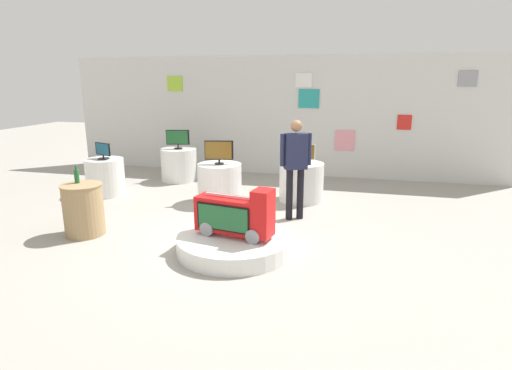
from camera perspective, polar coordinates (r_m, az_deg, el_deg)
ground_plane at (r=6.64m, az=-4.91°, el=-7.19°), size 30.00×30.00×0.00m
back_wall_display at (r=10.81m, az=3.13°, el=9.40°), size 11.33×0.13×3.00m
main_display_pedestal at (r=6.08m, az=-2.95°, el=-8.02°), size 1.66×1.66×0.24m
novelty_firetruck_tv at (r=5.92m, az=-2.83°, el=-4.28°), size 1.17×0.54×0.73m
display_pedestal_left_rear at (r=10.39m, az=-10.49°, el=2.77°), size 0.86×0.86×0.78m
tv_on_left_rear at (r=10.27m, az=-10.67°, el=6.30°), size 0.55×0.20×0.46m
display_pedestal_center_rear at (r=8.53m, az=6.22°, el=0.42°), size 0.90×0.90×0.78m
tv_on_center_rear at (r=8.41m, az=6.33°, el=4.39°), size 0.52×0.22×0.39m
display_pedestal_right_rear at (r=8.43m, az=-4.99°, el=0.27°), size 0.88×0.88×0.78m
tv_on_right_rear at (r=8.29m, az=-5.10°, el=4.64°), size 0.56×0.19×0.47m
display_pedestal_far_right at (r=9.48m, az=-19.92°, el=1.05°), size 0.80×0.80×0.78m
tv_on_far_right at (r=9.37m, az=-20.21°, el=4.41°), size 0.42×0.24×0.35m
side_table_round at (r=7.17m, az=-22.53°, el=-3.07°), size 0.64×0.64×0.83m
bottle_on_side_table at (r=7.16m, az=-23.33°, el=1.14°), size 0.08×0.08×0.28m
shopper_browsing_near_truck at (r=7.25m, az=5.43°, el=3.16°), size 0.51×0.35×1.76m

